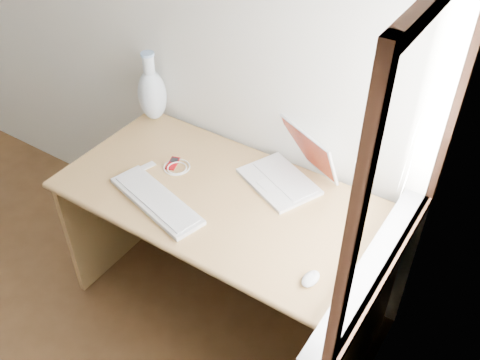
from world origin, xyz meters
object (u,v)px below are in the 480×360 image
Objects in this scene: vase at (152,93)px; external_keyboard at (156,200)px; laptop at (284,168)px; desk at (235,221)px.

external_keyboard is at bearing -49.17° from vase.
vase reaches higher than laptop.
laptop is (0.15, 0.16, 0.27)m from desk.
desk is 2.83× the size of external_keyboard.
laptop is 1.11× the size of vase.
external_keyboard is 1.39× the size of vase.
vase is (-0.78, 0.05, 0.09)m from laptop.
vase is at bearing 161.16° from desk.
desk is at bearing -108.89° from laptop.
desk is at bearing 67.00° from external_keyboard.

